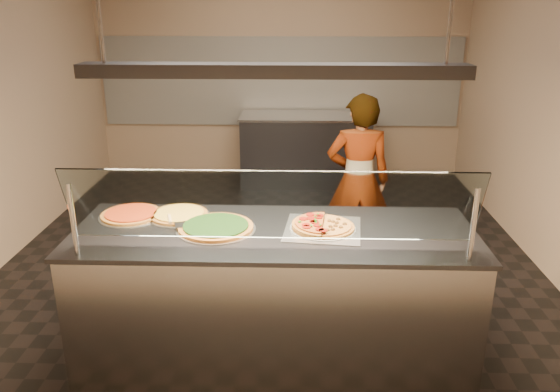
{
  "coord_description": "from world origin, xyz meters",
  "views": [
    {
      "loc": [
        0.25,
        -4.57,
        2.33
      ],
      "look_at": [
        0.12,
        -0.9,
        1.02
      ],
      "focal_mm": 35.0,
      "sensor_mm": 36.0,
      "label": 1
    }
  ],
  "objects_px": {
    "pizza_tomato": "(131,214)",
    "heat_lamp_housing": "(273,71)",
    "half_pizza_pepperoni": "(308,224)",
    "serving_counter": "(274,293)",
    "half_pizza_sausage": "(338,226)",
    "pizza_spatula": "(176,221)",
    "prep_table": "(305,149)",
    "perforated_tray": "(323,228)",
    "sneeze_guard": "(271,207)",
    "pizza_cheese": "(179,214)",
    "pizza_spinach": "(216,227)",
    "worker": "(358,181)"
  },
  "relations": [
    {
      "from": "pizza_tomato",
      "to": "heat_lamp_housing",
      "type": "height_order",
      "value": "heat_lamp_housing"
    },
    {
      "from": "half_pizza_pepperoni",
      "to": "heat_lamp_housing",
      "type": "height_order",
      "value": "heat_lamp_housing"
    },
    {
      "from": "serving_counter",
      "to": "half_pizza_sausage",
      "type": "xyz_separation_m",
      "value": [
        0.42,
        0.03,
        0.49
      ]
    },
    {
      "from": "pizza_tomato",
      "to": "pizza_spatula",
      "type": "bearing_deg",
      "value": -23.81
    },
    {
      "from": "half_pizza_sausage",
      "to": "pizza_tomato",
      "type": "distance_m",
      "value": 1.43
    },
    {
      "from": "pizza_spatula",
      "to": "prep_table",
      "type": "relative_size",
      "value": 0.13
    },
    {
      "from": "perforated_tray",
      "to": "heat_lamp_housing",
      "type": "relative_size",
      "value": 0.23
    },
    {
      "from": "serving_counter",
      "to": "sneeze_guard",
      "type": "distance_m",
      "value": 0.83
    },
    {
      "from": "pizza_cheese",
      "to": "prep_table",
      "type": "xyz_separation_m",
      "value": [
        0.92,
        3.63,
        -0.48
      ]
    },
    {
      "from": "pizza_cheese",
      "to": "pizza_tomato",
      "type": "bearing_deg",
      "value": -178.85
    },
    {
      "from": "prep_table",
      "to": "pizza_spinach",
      "type": "bearing_deg",
      "value": -99.3
    },
    {
      "from": "pizza_spinach",
      "to": "pizza_tomato",
      "type": "xyz_separation_m",
      "value": [
        -0.62,
        0.22,
        -0.0
      ]
    },
    {
      "from": "sneeze_guard",
      "to": "pizza_spatula",
      "type": "relative_size",
      "value": 10.34
    },
    {
      "from": "perforated_tray",
      "to": "pizza_spatula",
      "type": "bearing_deg",
      "value": 177.59
    },
    {
      "from": "pizza_cheese",
      "to": "pizza_spatula",
      "type": "height_order",
      "value": "pizza_spatula"
    },
    {
      "from": "heat_lamp_housing",
      "to": "worker",
      "type": "bearing_deg",
      "value": 64.77
    },
    {
      "from": "pizza_tomato",
      "to": "pizza_spatula",
      "type": "xyz_separation_m",
      "value": [
        0.35,
        -0.15,
        0.01
      ]
    },
    {
      "from": "half_pizza_sausage",
      "to": "pizza_tomato",
      "type": "xyz_separation_m",
      "value": [
        -1.42,
        0.2,
        -0.01
      ]
    },
    {
      "from": "half_pizza_pepperoni",
      "to": "prep_table",
      "type": "height_order",
      "value": "half_pizza_pepperoni"
    },
    {
      "from": "pizza_spatula",
      "to": "heat_lamp_housing",
      "type": "xyz_separation_m",
      "value": [
        0.66,
        -0.07,
        0.99
      ]
    },
    {
      "from": "sneeze_guard",
      "to": "pizza_spatula",
      "type": "bearing_deg",
      "value": 147.58
    },
    {
      "from": "half_pizza_sausage",
      "to": "heat_lamp_housing",
      "type": "height_order",
      "value": "heat_lamp_housing"
    },
    {
      "from": "half_pizza_sausage",
      "to": "pizza_cheese",
      "type": "xyz_separation_m",
      "value": [
        -1.08,
        0.2,
        -0.01
      ]
    },
    {
      "from": "perforated_tray",
      "to": "pizza_spatula",
      "type": "xyz_separation_m",
      "value": [
        -0.97,
        0.04,
        0.02
      ]
    },
    {
      "from": "perforated_tray",
      "to": "sneeze_guard",
      "type": "bearing_deg",
      "value": -130.08
    },
    {
      "from": "serving_counter",
      "to": "pizza_spinach",
      "type": "xyz_separation_m",
      "value": [
        -0.38,
        0.01,
        0.48
      ]
    },
    {
      "from": "pizza_spinach",
      "to": "pizza_cheese",
      "type": "relative_size",
      "value": 1.22
    },
    {
      "from": "pizza_spinach",
      "to": "half_pizza_pepperoni",
      "type": "bearing_deg",
      "value": 2.05
    },
    {
      "from": "perforated_tray",
      "to": "pizza_spatula",
      "type": "distance_m",
      "value": 0.97
    },
    {
      "from": "perforated_tray",
      "to": "heat_lamp_housing",
      "type": "distance_m",
      "value": 1.06
    },
    {
      "from": "perforated_tray",
      "to": "prep_table",
      "type": "xyz_separation_m",
      "value": [
        -0.07,
        3.83,
        -0.47
      ]
    },
    {
      "from": "pizza_spinach",
      "to": "worker",
      "type": "xyz_separation_m",
      "value": [
        1.08,
        1.48,
        -0.15
      ]
    },
    {
      "from": "sneeze_guard",
      "to": "serving_counter",
      "type": "bearing_deg",
      "value": 90.0
    },
    {
      "from": "half_pizza_pepperoni",
      "to": "pizza_spinach",
      "type": "xyz_separation_m",
      "value": [
        -0.6,
        -0.02,
        -0.02
      ]
    },
    {
      "from": "worker",
      "to": "heat_lamp_housing",
      "type": "height_order",
      "value": "heat_lamp_housing"
    },
    {
      "from": "heat_lamp_housing",
      "to": "half_pizza_sausage",
      "type": "bearing_deg",
      "value": 4.26
    },
    {
      "from": "pizza_cheese",
      "to": "pizza_tomato",
      "type": "height_order",
      "value": "same"
    },
    {
      "from": "pizza_spinach",
      "to": "worker",
      "type": "relative_size",
      "value": 0.33
    },
    {
      "from": "prep_table",
      "to": "perforated_tray",
      "type": "bearing_deg",
      "value": -89.02
    },
    {
      "from": "pizza_tomato",
      "to": "heat_lamp_housing",
      "type": "bearing_deg",
      "value": -12.72
    },
    {
      "from": "perforated_tray",
      "to": "worker",
      "type": "xyz_separation_m",
      "value": [
        0.39,
        1.46,
        -0.14
      ]
    },
    {
      "from": "pizza_tomato",
      "to": "pizza_spinach",
      "type": "bearing_deg",
      "value": -19.15
    },
    {
      "from": "pizza_spatula",
      "to": "prep_table",
      "type": "height_order",
      "value": "pizza_spatula"
    },
    {
      "from": "serving_counter",
      "to": "worker",
      "type": "xyz_separation_m",
      "value": [
        0.7,
        1.49,
        0.33
      ]
    },
    {
      "from": "pizza_cheese",
      "to": "half_pizza_pepperoni",
      "type": "bearing_deg",
      "value": -12.73
    },
    {
      "from": "half_pizza_sausage",
      "to": "prep_table",
      "type": "bearing_deg",
      "value": 92.46
    },
    {
      "from": "sneeze_guard",
      "to": "pizza_tomato",
      "type": "relative_size",
      "value": 5.42
    },
    {
      "from": "perforated_tray",
      "to": "heat_lamp_housing",
      "type": "height_order",
      "value": "heat_lamp_housing"
    },
    {
      "from": "serving_counter",
      "to": "pizza_spatula",
      "type": "height_order",
      "value": "pizza_spatula"
    },
    {
      "from": "pizza_spatula",
      "to": "pizza_cheese",
      "type": "bearing_deg",
      "value": 95.04
    }
  ]
}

